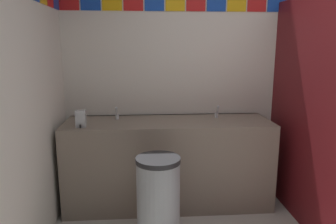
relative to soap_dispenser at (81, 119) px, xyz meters
name	(u,v)px	position (x,y,z in m)	size (l,w,h in m)	color
wall_back	(242,73)	(1.67, 0.54, 0.36)	(3.85, 0.09, 2.65)	silver
vanity_counter	(168,162)	(0.82, 0.19, -0.51)	(2.06, 0.62, 0.89)	gray
faucet_left	(117,115)	(0.31, 0.28, -0.03)	(0.04, 0.10, 0.14)	silver
faucet_right	(217,113)	(1.34, 0.28, -0.03)	(0.04, 0.10, 0.14)	silver
soap_dispenser	(81,119)	(0.00, 0.00, 0.00)	(0.09, 0.09, 0.16)	#B7BABF
toilet	(332,176)	(2.52, 0.04, -0.66)	(0.39, 0.49, 0.74)	white
trash_bin	(158,201)	(0.69, -0.50, -0.59)	(0.36, 0.36, 0.75)	#999EA3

